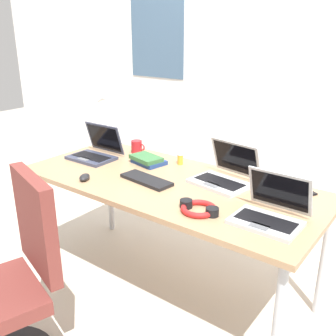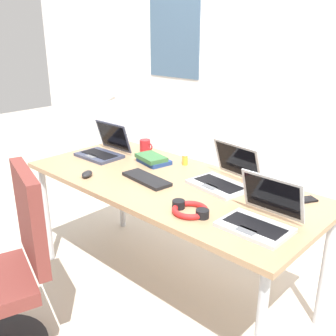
{
  "view_description": "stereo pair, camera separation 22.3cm",
  "coord_description": "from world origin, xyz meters",
  "px_view_note": "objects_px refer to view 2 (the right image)",
  "views": [
    {
      "loc": [
        1.26,
        -1.68,
        1.58
      ],
      "look_at": [
        0.0,
        0.0,
        0.82
      ],
      "focal_mm": 41.42,
      "sensor_mm": 36.0,
      "label": 1
    },
    {
      "loc": [
        1.43,
        -1.53,
        1.58
      ],
      "look_at": [
        0.0,
        0.0,
        0.82
      ],
      "focal_mm": 41.42,
      "sensor_mm": 36.0,
      "label": 2
    }
  ],
  "objects_px": {
    "cell_phone": "(303,200)",
    "office_chair": "(2,286)",
    "laptop_mid_desk": "(104,149)",
    "pill_bottle": "(185,159)",
    "laptop_far_corner": "(224,177)",
    "computer_mouse": "(87,174)",
    "book_stack": "(153,159)",
    "external_keyboard": "(146,179)",
    "laptop_front_left": "(260,217)",
    "desk_lamp": "(115,119)",
    "headphones": "(190,210)",
    "coffee_mug": "(145,146)"
  },
  "relations": [
    {
      "from": "laptop_front_left",
      "to": "external_keyboard",
      "type": "distance_m",
      "value": 0.77
    },
    {
      "from": "laptop_far_corner",
      "to": "cell_phone",
      "type": "relative_size",
      "value": 2.66
    },
    {
      "from": "laptop_far_corner",
      "to": "cell_phone",
      "type": "bearing_deg",
      "value": 13.69
    },
    {
      "from": "laptop_far_corner",
      "to": "book_stack",
      "type": "height_order",
      "value": "laptop_far_corner"
    },
    {
      "from": "headphones",
      "to": "office_chair",
      "type": "relative_size",
      "value": 0.22
    },
    {
      "from": "cell_phone",
      "to": "pill_bottle",
      "type": "relative_size",
      "value": 1.72
    },
    {
      "from": "headphones",
      "to": "coffee_mug",
      "type": "relative_size",
      "value": 1.89
    },
    {
      "from": "laptop_mid_desk",
      "to": "pill_bottle",
      "type": "xyz_separation_m",
      "value": [
        0.54,
        0.24,
        -0.0
      ]
    },
    {
      "from": "pill_bottle",
      "to": "book_stack",
      "type": "distance_m",
      "value": 0.21
    },
    {
      "from": "laptop_mid_desk",
      "to": "laptop_far_corner",
      "type": "height_order",
      "value": "laptop_far_corner"
    },
    {
      "from": "external_keyboard",
      "to": "cell_phone",
      "type": "distance_m",
      "value": 0.87
    },
    {
      "from": "laptop_far_corner",
      "to": "computer_mouse",
      "type": "height_order",
      "value": "laptop_far_corner"
    },
    {
      "from": "laptop_far_corner",
      "to": "headphones",
      "type": "distance_m",
      "value": 0.41
    },
    {
      "from": "laptop_mid_desk",
      "to": "headphones",
      "type": "relative_size",
      "value": 1.44
    },
    {
      "from": "laptop_mid_desk",
      "to": "headphones",
      "type": "xyz_separation_m",
      "value": [
        1.01,
        -0.27,
        -0.03
      ]
    },
    {
      "from": "cell_phone",
      "to": "laptop_far_corner",
      "type": "bearing_deg",
      "value": -136.23
    },
    {
      "from": "book_stack",
      "to": "office_chair",
      "type": "relative_size",
      "value": 0.25
    },
    {
      "from": "laptop_far_corner",
      "to": "coffee_mug",
      "type": "height_order",
      "value": "laptop_far_corner"
    },
    {
      "from": "desk_lamp",
      "to": "office_chair",
      "type": "relative_size",
      "value": 0.41
    },
    {
      "from": "laptop_mid_desk",
      "to": "headphones",
      "type": "distance_m",
      "value": 1.04
    },
    {
      "from": "desk_lamp",
      "to": "laptop_front_left",
      "type": "relative_size",
      "value": 1.3
    },
    {
      "from": "desk_lamp",
      "to": "cell_phone",
      "type": "bearing_deg",
      "value": -0.07
    },
    {
      "from": "laptop_front_left",
      "to": "external_keyboard",
      "type": "relative_size",
      "value": 0.93
    },
    {
      "from": "cell_phone",
      "to": "book_stack",
      "type": "height_order",
      "value": "book_stack"
    },
    {
      "from": "laptop_front_left",
      "to": "pill_bottle",
      "type": "relative_size",
      "value": 3.9
    },
    {
      "from": "pill_bottle",
      "to": "cell_phone",
      "type": "bearing_deg",
      "value": -0.47
    },
    {
      "from": "laptop_mid_desk",
      "to": "pill_bottle",
      "type": "height_order",
      "value": "laptop_mid_desk"
    },
    {
      "from": "desk_lamp",
      "to": "laptop_mid_desk",
      "type": "relative_size",
      "value": 1.3
    },
    {
      "from": "computer_mouse",
      "to": "headphones",
      "type": "bearing_deg",
      "value": -27.61
    },
    {
      "from": "laptop_far_corner",
      "to": "laptop_front_left",
      "type": "bearing_deg",
      "value": -36.0
    },
    {
      "from": "headphones",
      "to": "cell_phone",
      "type": "bearing_deg",
      "value": 55.76
    },
    {
      "from": "laptop_mid_desk",
      "to": "cell_phone",
      "type": "xyz_separation_m",
      "value": [
        1.35,
        0.23,
        -0.04
      ]
    },
    {
      "from": "computer_mouse",
      "to": "headphones",
      "type": "xyz_separation_m",
      "value": [
        0.76,
        0.05,
        -0.0
      ]
    },
    {
      "from": "external_keyboard",
      "to": "book_stack",
      "type": "xyz_separation_m",
      "value": [
        -0.19,
        0.24,
        0.02
      ]
    },
    {
      "from": "laptop_front_left",
      "to": "computer_mouse",
      "type": "xyz_separation_m",
      "value": [
        -1.07,
        -0.16,
        -0.03
      ]
    },
    {
      "from": "coffee_mug",
      "to": "headphones",
      "type": "bearing_deg",
      "value": -31.46
    },
    {
      "from": "computer_mouse",
      "to": "laptop_mid_desk",
      "type": "bearing_deg",
      "value": 96.15
    },
    {
      "from": "desk_lamp",
      "to": "pill_bottle",
      "type": "distance_m",
      "value": 0.71
    },
    {
      "from": "headphones",
      "to": "coffee_mug",
      "type": "xyz_separation_m",
      "value": [
        -0.86,
        0.53,
        0.03
      ]
    },
    {
      "from": "book_stack",
      "to": "office_chair",
      "type": "height_order",
      "value": "office_chair"
    },
    {
      "from": "cell_phone",
      "to": "office_chair",
      "type": "xyz_separation_m",
      "value": [
        -0.93,
        -1.21,
        -0.35
      ]
    },
    {
      "from": "laptop_far_corner",
      "to": "office_chair",
      "type": "xyz_separation_m",
      "value": [
        -0.51,
        -1.1,
        -0.39
      ]
    },
    {
      "from": "office_chair",
      "to": "headphones",
      "type": "bearing_deg",
      "value": 49.93
    },
    {
      "from": "laptop_mid_desk",
      "to": "laptop_far_corner",
      "type": "distance_m",
      "value": 0.94
    },
    {
      "from": "laptop_mid_desk",
      "to": "pill_bottle",
      "type": "relative_size",
      "value": 3.9
    },
    {
      "from": "laptop_front_left",
      "to": "external_keyboard",
      "type": "xyz_separation_m",
      "value": [
        -0.77,
        0.03,
        -0.04
      ]
    },
    {
      "from": "headphones",
      "to": "desk_lamp",
      "type": "bearing_deg",
      "value": 156.52
    },
    {
      "from": "desk_lamp",
      "to": "laptop_mid_desk",
      "type": "xyz_separation_m",
      "value": [
        0.15,
        -0.24,
        -0.15
      ]
    },
    {
      "from": "external_keyboard",
      "to": "book_stack",
      "type": "relative_size",
      "value": 1.37
    },
    {
      "from": "headphones",
      "to": "book_stack",
      "type": "relative_size",
      "value": 0.89
    }
  ]
}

